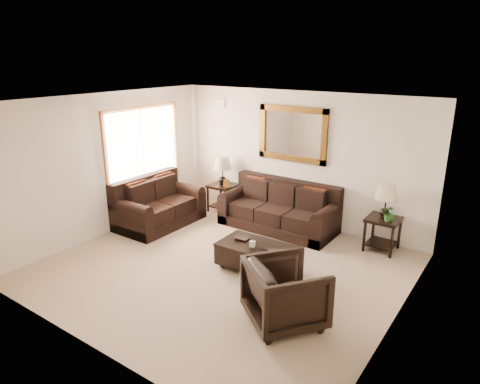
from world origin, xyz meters
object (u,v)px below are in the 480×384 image
Objects in this scene: loveseat at (157,207)px; end_table_left at (223,176)px; coffee_table at (258,255)px; armchair at (286,290)px; end_table_right at (385,208)px; sofa at (280,211)px.

loveseat is 1.42× the size of end_table_left.
loveseat reaches higher than coffee_table.
armchair reaches higher than coffee_table.
end_table_left is (0.64, 1.39, 0.44)m from loveseat.
end_table_right is 2.95m from armchair.
end_table_left is (-1.53, 0.13, 0.46)m from sofa.
end_table_right is at bearing -71.65° from loveseat.
loveseat is 1.42× the size of end_table_right.
end_table_left is at bearing 174.97° from sofa.
end_table_right is at bearing 3.83° from sofa.
sofa is at bearing -5.03° from end_table_left.
end_table_right reaches higher than armchair.
loveseat is at bearing 15.82° from armchair.
end_table_left is 1.00× the size of end_table_right.
sofa is 1.32× the size of loveseat.
end_table_left is at bearing -4.90° from armchair.
sofa is 1.77× the size of coffee_table.
sofa is 1.61m from end_table_left.
end_table_left is at bearing -179.99° from end_table_right.
loveseat is at bearing -114.76° from end_table_left.
coffee_table is at bearing -126.27° from end_table_right.
end_table_left is 4.34m from armchair.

